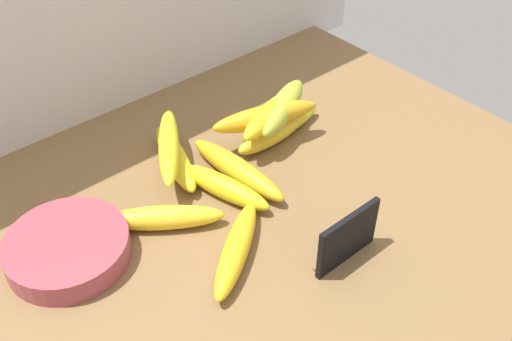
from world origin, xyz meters
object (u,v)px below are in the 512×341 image
at_px(banana_1, 175,158).
at_px(banana_2, 272,134).
at_px(banana_5, 224,187).
at_px(fruit_bowl, 68,248).
at_px(banana_6, 237,169).
at_px(banana_3, 163,218).
at_px(chalkboard_sign, 347,239).
at_px(banana_4, 285,126).
at_px(banana_8, 283,107).
at_px(banana_7, 269,116).
at_px(banana_9, 266,116).
at_px(banana_10, 168,146).
at_px(banana_0, 237,249).

height_order(banana_1, banana_2, same).
bearing_deg(banana_5, fruit_bowl, 170.74).
bearing_deg(banana_6, banana_3, -174.61).
xyz_separation_m(banana_2, banana_5, (-0.15, -0.05, -0.00)).
distance_m(chalkboard_sign, banana_4, 0.30).
bearing_deg(banana_6, banana_2, 18.32).
bearing_deg(banana_2, banana_8, 14.99).
relative_size(banana_3, banana_6, 0.88).
height_order(banana_7, banana_8, same).
distance_m(banana_4, banana_9, 0.06).
bearing_deg(banana_3, banana_10, 51.49).
bearing_deg(banana_0, banana_1, 77.69).
bearing_deg(chalkboard_sign, banana_9, 71.96).
xyz_separation_m(banana_9, banana_10, (-0.17, 0.04, -0.00)).
xyz_separation_m(banana_3, banana_7, (0.25, 0.05, 0.04)).
distance_m(fruit_bowl, banana_8, 0.43).
xyz_separation_m(fruit_bowl, banana_6, (0.29, -0.02, 0.00)).
height_order(banana_4, banana_5, banana_5).
height_order(banana_3, banana_8, banana_8).
bearing_deg(banana_10, banana_6, -48.63).
relative_size(banana_3, banana_4, 1.08).
bearing_deg(banana_10, banana_8, -10.72).
xyz_separation_m(banana_5, banana_9, (0.14, 0.06, 0.04)).
xyz_separation_m(banana_6, banana_8, (0.14, 0.04, 0.04)).
distance_m(banana_2, banana_4, 0.04).
xyz_separation_m(banana_5, banana_6, (0.04, 0.02, 0.00)).
height_order(banana_7, banana_9, same).
height_order(banana_1, banana_9, banana_9).
height_order(fruit_bowl, banana_0, fruit_bowl).
bearing_deg(banana_6, banana_0, -129.29).
bearing_deg(banana_6, banana_9, 22.93).
height_order(chalkboard_sign, banana_9, chalkboard_sign).
distance_m(chalkboard_sign, banana_10, 0.32).
bearing_deg(banana_5, banana_2, 19.87).
bearing_deg(banana_1, banana_5, -81.09).
bearing_deg(banana_2, banana_10, 164.76).
distance_m(banana_8, banana_10, 0.22).
relative_size(banana_4, banana_9, 0.88).
distance_m(banana_1, banana_6, 0.11).
xyz_separation_m(banana_4, banana_5, (-0.18, -0.06, 0.00)).
xyz_separation_m(chalkboard_sign, banana_5, (-0.05, 0.21, -0.02)).
height_order(fruit_bowl, banana_5, same).
bearing_deg(banana_5, banana_9, 23.16).
relative_size(banana_1, banana_5, 1.07).
xyz_separation_m(banana_0, banana_10, (0.03, 0.21, 0.04)).
distance_m(banana_2, banana_5, 0.16).
distance_m(chalkboard_sign, banana_5, 0.22).
xyz_separation_m(banana_3, banana_9, (0.25, 0.05, 0.04)).
bearing_deg(fruit_bowl, banana_3, -14.90).
height_order(banana_4, banana_9, banana_9).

